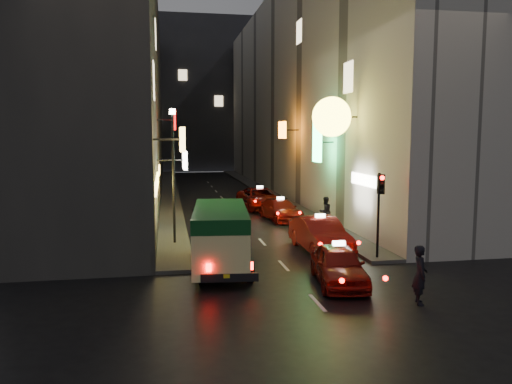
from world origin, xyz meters
TOP-DOWN VIEW (x-y plane):
  - ground at (0.00, 0.00)m, footprint 120.00×120.00m
  - building_left at (-8.00, 33.99)m, footprint 7.51×52.00m
  - building_right at (8.00, 33.99)m, footprint 8.33×52.00m
  - building_far at (0.00, 66.00)m, footprint 30.00×10.00m
  - sidewalk_left at (-4.25, 34.00)m, footprint 1.50×52.00m
  - sidewalk_right at (4.25, 34.00)m, footprint 1.50×52.00m
  - minibus at (-2.54, 8.33)m, footprint 2.53×5.81m
  - taxi_near at (1.31, 5.78)m, footprint 2.71×5.21m
  - taxi_second at (2.16, 10.58)m, footprint 2.53×5.71m
  - taxi_third at (2.31, 19.06)m, footprint 2.52×4.84m
  - taxi_far at (1.93, 23.86)m, footprint 2.64×5.56m
  - pedestrian_crossing at (3.07, 3.38)m, footprint 0.61×0.78m
  - pedestrian_sidewalk at (4.10, 15.81)m, footprint 0.80×0.64m
  - traffic_light at (4.00, 8.47)m, footprint 0.26×0.43m
  - lamp_post at (-4.20, 13.00)m, footprint 0.28×0.28m

SIDE VIEW (x-z plane):
  - ground at x=0.00m, z-range 0.00..0.00m
  - sidewalk_left at x=-4.25m, z-range 0.00..0.15m
  - sidewalk_right at x=4.25m, z-range 0.00..0.15m
  - taxi_third at x=2.31m, z-range -0.08..1.56m
  - taxi_near at x=1.31m, z-range -0.08..1.67m
  - taxi_far at x=1.93m, z-range -0.08..1.80m
  - taxi_second at x=2.16m, z-range -0.08..1.87m
  - pedestrian_crossing at x=3.07m, z-range 0.00..2.07m
  - pedestrian_sidewalk at x=4.10m, z-range 0.15..2.01m
  - minibus at x=-2.54m, z-range 0.32..2.74m
  - traffic_light at x=4.00m, z-range 0.94..4.44m
  - lamp_post at x=-4.20m, z-range 0.61..6.84m
  - building_left at x=-8.00m, z-range 0.00..18.00m
  - building_right at x=8.00m, z-range 0.00..18.00m
  - building_far at x=0.00m, z-range 0.00..22.00m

